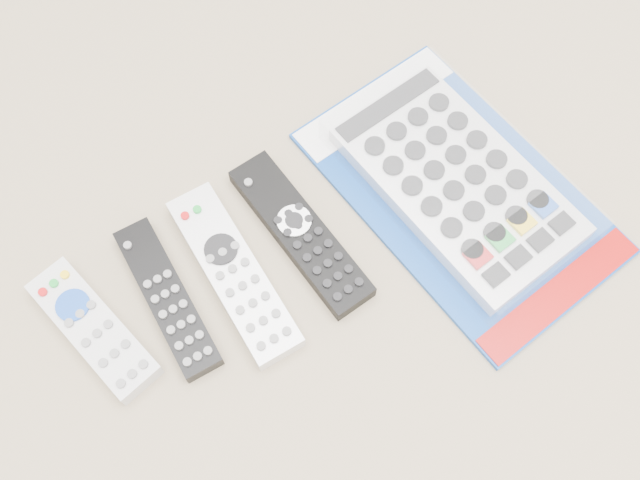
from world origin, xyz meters
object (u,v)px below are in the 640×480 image
remote_silver_dvd (234,273)px  jumbo_remote_packaged (458,181)px  remote_small_grey (94,329)px  remote_large_black (301,233)px  remote_slim_black (168,298)px

remote_silver_dvd → jumbo_remote_packaged: bearing=-7.5°
remote_small_grey → remote_large_black: size_ratio=0.81×
remote_small_grey → remote_large_black: bearing=-16.6°
remote_slim_black → jumbo_remote_packaged: jumbo_remote_packaged is taller
remote_small_grey → jumbo_remote_packaged: 0.40m
jumbo_remote_packaged → remote_silver_dvd: bearing=165.8°
remote_slim_black → remote_large_black: 0.15m
remote_slim_black → remote_small_grey: bearing=175.3°
remote_slim_black → remote_silver_dvd: remote_silver_dvd is taller
remote_small_grey → remote_slim_black: bearing=-18.6°
remote_slim_black → remote_large_black: remote_large_black is taller
remote_silver_dvd → remote_large_black: size_ratio=1.01×
remote_large_black → jumbo_remote_packaged: bearing=-17.2°
remote_silver_dvd → jumbo_remote_packaged: (0.25, -0.04, 0.01)m
remote_silver_dvd → jumbo_remote_packaged: 0.25m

